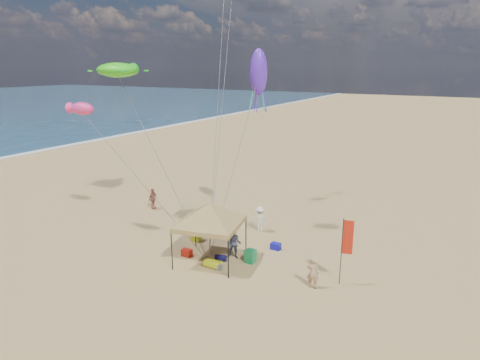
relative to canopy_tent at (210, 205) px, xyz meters
The scene contains 18 objects.
ground 3.24m from the canopy_tent, 55.14° to the right, with size 280.00×280.00×0.00m, color tan.
canopy_tent is the anchor object (origin of this frame).
feather_flag 7.00m from the canopy_tent, ahead, with size 0.50×0.15×3.33m.
cooler_red 3.29m from the canopy_tent, behind, with size 0.54×0.38×0.38m, color red.
cooler_blue 4.85m from the canopy_tent, 51.50° to the left, with size 0.54×0.38×0.38m, color #1614A8.
bag_navy 3.00m from the canopy_tent, 24.29° to the left, with size 0.36×0.36×0.60m, color #0D0D39.
bag_orange 5.09m from the canopy_tent, 119.40° to the left, with size 0.36×0.36×0.60m, color orange.
chair_green 3.49m from the canopy_tent, 25.56° to the left, with size 0.50×0.50×0.70m, color #167D3F.
chair_yellow 3.99m from the canopy_tent, 141.00° to the left, with size 0.50×0.50×0.70m, color #BCC315.
crate_grey 3.18m from the canopy_tent, 35.15° to the right, with size 0.34×0.30×0.28m, color slate.
beach_cart 3.01m from the canopy_tent, 48.84° to the right, with size 0.90×0.50×0.24m, color #CFDB18.
person_near_a 6.15m from the canopy_tent, ahead, with size 0.56×0.37×1.53m, color tan.
person_near_b 2.59m from the canopy_tent, 43.92° to the left, with size 0.84×0.65×1.73m, color #3D4053.
person_near_c 5.56m from the canopy_tent, 85.66° to the left, with size 1.04×0.60×1.61m, color silver.
person_far_a 9.93m from the canopy_tent, 149.17° to the left, with size 0.91×0.38×1.55m, color #A85340.
turtle_kite 11.68m from the canopy_tent, 160.79° to the left, with size 2.83×2.26×0.94m, color #36E118.
fish_kite 10.35m from the canopy_tent, behind, with size 1.77×0.88×0.79m, color #F63485.
squid_kite 8.71m from the canopy_tent, 91.97° to the left, with size 1.05×1.05×2.73m, color #5A27D1.
Camera 1 is at (10.92, -16.19, 10.08)m, focal length 31.19 mm.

